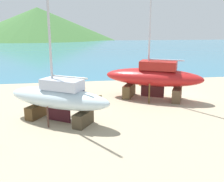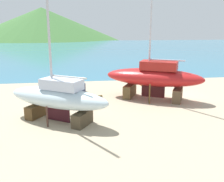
# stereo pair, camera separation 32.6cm
# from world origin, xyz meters

# --- Properties ---
(ground_plane) EXTENTS (42.73, 42.73, 0.00)m
(ground_plane) POSITION_xyz_m (0.00, -2.55, 0.00)
(ground_plane) COLOR tan
(sea_water) EXTENTS (165.55, 98.01, 0.01)m
(sea_water) POSITION_xyz_m (0.00, 57.14, 0.00)
(sea_water) COLOR teal
(sea_water) RESTS_ON ground
(headland_hill) EXTENTS (168.13, 168.13, 34.92)m
(headland_hill) POSITION_xyz_m (-27.94, 130.93, 0.00)
(headland_hill) COLOR #3D6D34
(headland_hill) RESTS_ON ground
(sailboat_small_center) EXTENTS (9.16, 6.70, 14.54)m
(sailboat_small_center) POSITION_xyz_m (-2.64, -0.47, 2.05)
(sailboat_small_center) COLOR brown
(sailboat_small_center) RESTS_ON ground
(sailboat_far_slipway) EXTENTS (7.73, 6.03, 11.99)m
(sailboat_far_slipway) POSITION_xyz_m (-10.90, -5.02, 1.73)
(sailboat_far_slipway) COLOR #533B20
(sailboat_far_slipway) RESTS_ON ground
(worker) EXTENTS (0.47, 0.29, 1.63)m
(worker) POSITION_xyz_m (-2.27, 4.97, 0.85)
(worker) COLOR orange
(worker) RESTS_ON ground
(barrel_rust_mid) EXTENTS (0.84, 0.84, 0.86)m
(barrel_rust_mid) POSITION_xyz_m (-9.00, 3.18, 0.43)
(barrel_rust_mid) COLOR #3B4567
(barrel_rust_mid) RESTS_ON ground
(timber_plank_far) EXTENTS (1.52, 0.15, 0.17)m
(timber_plank_far) POSITION_xyz_m (-7.96, 0.85, 0.09)
(timber_plank_far) COLOR olive
(timber_plank_far) RESTS_ON ground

